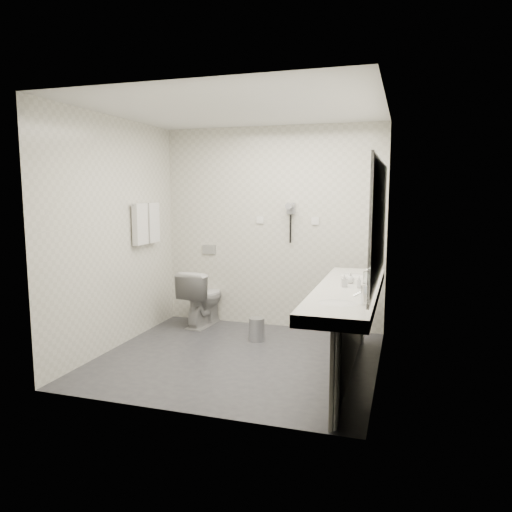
% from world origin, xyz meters
% --- Properties ---
extents(floor, '(2.80, 2.80, 0.00)m').
position_xyz_m(floor, '(0.00, 0.00, 0.00)').
color(floor, '#2E2F34').
rests_on(floor, ground).
extents(ceiling, '(2.80, 2.80, 0.00)m').
position_xyz_m(ceiling, '(0.00, 0.00, 2.50)').
color(ceiling, silver).
rests_on(ceiling, wall_back).
extents(wall_back, '(2.80, 0.00, 2.80)m').
position_xyz_m(wall_back, '(0.00, 1.30, 1.25)').
color(wall_back, beige).
rests_on(wall_back, floor).
extents(wall_front, '(2.80, 0.00, 2.80)m').
position_xyz_m(wall_front, '(0.00, -1.30, 1.25)').
color(wall_front, beige).
rests_on(wall_front, floor).
extents(wall_left, '(0.00, 2.60, 2.60)m').
position_xyz_m(wall_left, '(-1.40, 0.00, 1.25)').
color(wall_left, beige).
rests_on(wall_left, floor).
extents(wall_right, '(0.00, 2.60, 2.60)m').
position_xyz_m(wall_right, '(1.40, 0.00, 1.25)').
color(wall_right, beige).
rests_on(wall_right, floor).
extents(vanity_counter, '(0.55, 2.20, 0.10)m').
position_xyz_m(vanity_counter, '(1.12, -0.20, 0.80)').
color(vanity_counter, silver).
rests_on(vanity_counter, floor).
extents(vanity_panel, '(0.03, 2.15, 0.75)m').
position_xyz_m(vanity_panel, '(1.15, -0.20, 0.38)').
color(vanity_panel, gray).
rests_on(vanity_panel, floor).
extents(vanity_post_near, '(0.06, 0.06, 0.75)m').
position_xyz_m(vanity_post_near, '(1.18, -1.24, 0.38)').
color(vanity_post_near, silver).
rests_on(vanity_post_near, floor).
extents(vanity_post_far, '(0.06, 0.06, 0.75)m').
position_xyz_m(vanity_post_far, '(1.18, 0.84, 0.38)').
color(vanity_post_far, silver).
rests_on(vanity_post_far, floor).
extents(mirror, '(0.02, 2.20, 1.05)m').
position_xyz_m(mirror, '(1.39, -0.20, 1.45)').
color(mirror, '#B2BCC6').
rests_on(mirror, wall_right).
extents(basin_near, '(0.40, 0.31, 0.05)m').
position_xyz_m(basin_near, '(1.12, -0.85, 0.83)').
color(basin_near, silver).
rests_on(basin_near, vanity_counter).
extents(basin_far, '(0.40, 0.31, 0.05)m').
position_xyz_m(basin_far, '(1.12, 0.45, 0.83)').
color(basin_far, silver).
rests_on(basin_far, vanity_counter).
extents(faucet_near, '(0.04, 0.04, 0.15)m').
position_xyz_m(faucet_near, '(1.32, -0.85, 0.92)').
color(faucet_near, silver).
rests_on(faucet_near, vanity_counter).
extents(faucet_far, '(0.04, 0.04, 0.15)m').
position_xyz_m(faucet_far, '(1.32, 0.45, 0.92)').
color(faucet_far, silver).
rests_on(faucet_far, vanity_counter).
extents(soap_bottle_a, '(0.07, 0.07, 0.12)m').
position_xyz_m(soap_bottle_a, '(1.09, -0.19, 0.91)').
color(soap_bottle_a, silver).
rests_on(soap_bottle_a, vanity_counter).
extents(soap_bottle_b, '(0.10, 0.10, 0.10)m').
position_xyz_m(soap_bottle_b, '(1.13, 0.00, 0.90)').
color(soap_bottle_b, silver).
rests_on(soap_bottle_b, vanity_counter).
extents(soap_bottle_c, '(0.05, 0.05, 0.11)m').
position_xyz_m(soap_bottle_c, '(1.23, -0.20, 0.90)').
color(soap_bottle_c, silver).
rests_on(soap_bottle_c, vanity_counter).
extents(glass_left, '(0.08, 0.08, 0.12)m').
position_xyz_m(glass_left, '(1.27, 0.02, 0.91)').
color(glass_left, silver).
rests_on(glass_left, vanity_counter).
extents(toilet, '(0.47, 0.74, 0.72)m').
position_xyz_m(toilet, '(-0.84, 1.03, 0.36)').
color(toilet, silver).
rests_on(toilet, floor).
extents(flush_plate, '(0.18, 0.02, 0.12)m').
position_xyz_m(flush_plate, '(-0.85, 1.29, 0.95)').
color(flush_plate, '#B2B5BA').
rests_on(flush_plate, wall_back).
extents(pedal_bin, '(0.24, 0.24, 0.25)m').
position_xyz_m(pedal_bin, '(0.02, 0.60, 0.13)').
color(pedal_bin, '#B2B5BA').
rests_on(pedal_bin, floor).
extents(bin_lid, '(0.18, 0.18, 0.02)m').
position_xyz_m(bin_lid, '(0.02, 0.60, 0.26)').
color(bin_lid, '#B2B5BA').
rests_on(bin_lid, pedal_bin).
extents(towel_rail, '(0.02, 0.62, 0.02)m').
position_xyz_m(towel_rail, '(-1.35, 0.55, 1.55)').
color(towel_rail, silver).
rests_on(towel_rail, wall_left).
extents(towel_near, '(0.07, 0.24, 0.48)m').
position_xyz_m(towel_near, '(-1.34, 0.41, 1.33)').
color(towel_near, silver).
rests_on(towel_near, towel_rail).
extents(towel_far, '(0.07, 0.24, 0.48)m').
position_xyz_m(towel_far, '(-1.34, 0.69, 1.33)').
color(towel_far, silver).
rests_on(towel_far, towel_rail).
extents(dryer_cradle, '(0.10, 0.04, 0.14)m').
position_xyz_m(dryer_cradle, '(0.25, 1.27, 1.50)').
color(dryer_cradle, gray).
rests_on(dryer_cradle, wall_back).
extents(dryer_barrel, '(0.08, 0.14, 0.08)m').
position_xyz_m(dryer_barrel, '(0.25, 1.20, 1.53)').
color(dryer_barrel, gray).
rests_on(dryer_barrel, dryer_cradle).
extents(dryer_cord, '(0.02, 0.02, 0.35)m').
position_xyz_m(dryer_cord, '(0.25, 1.26, 1.25)').
color(dryer_cord, black).
rests_on(dryer_cord, dryer_cradle).
extents(switch_plate_a, '(0.09, 0.02, 0.09)m').
position_xyz_m(switch_plate_a, '(-0.15, 1.29, 1.35)').
color(switch_plate_a, silver).
rests_on(switch_plate_a, wall_back).
extents(switch_plate_b, '(0.09, 0.02, 0.09)m').
position_xyz_m(switch_plate_b, '(0.55, 1.29, 1.35)').
color(switch_plate_b, silver).
rests_on(switch_plate_b, wall_back).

